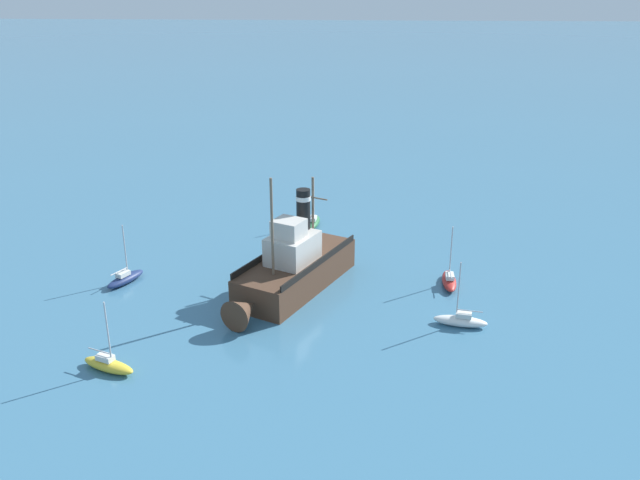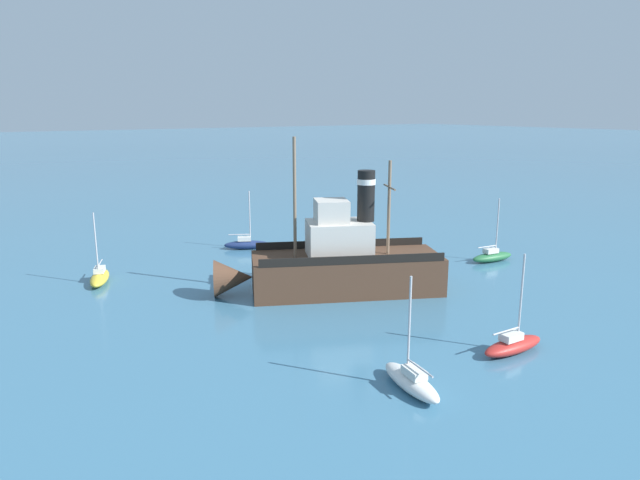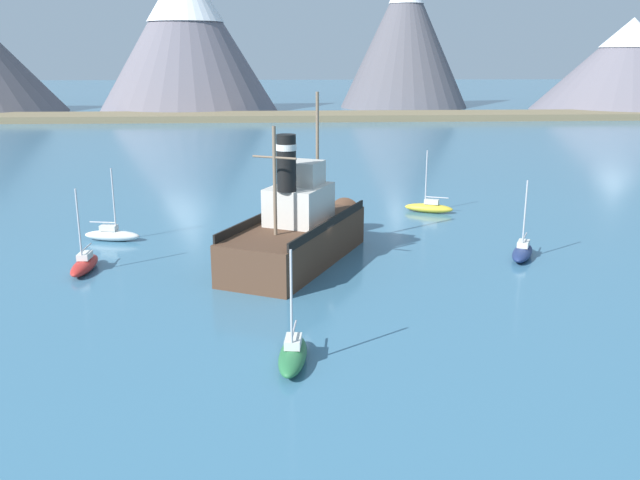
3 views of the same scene
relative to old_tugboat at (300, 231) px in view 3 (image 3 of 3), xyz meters
The scene contains 9 objects.
ground_plane 2.10m from the old_tugboat, 48.20° to the right, with size 600.00×600.00×0.00m, color teal.
mountain_ridge 113.72m from the old_tugboat, 93.60° to the left, with size 185.33×49.38×31.52m.
shoreline_strip 91.65m from the old_tugboat, 89.57° to the left, with size 240.00×12.00×1.20m, color #7A6B4C.
old_tugboat is the anchor object (origin of this frame).
sailboat_green 14.36m from the old_tugboat, 92.81° to the right, with size 1.53×3.90×4.90m.
sailboat_navy 13.68m from the old_tugboat, ahead, with size 2.69×3.89×4.90m.
sailboat_white 13.59m from the old_tugboat, 157.68° to the left, with size 3.93×1.75×4.90m.
sailboat_yellow 16.20m from the old_tugboat, 49.39° to the left, with size 3.94×2.43×4.90m.
sailboat_red 12.66m from the old_tugboat, behind, with size 1.21×3.83×4.90m.
Camera 3 is at (-1.68, -38.62, 12.10)m, focal length 38.00 mm.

